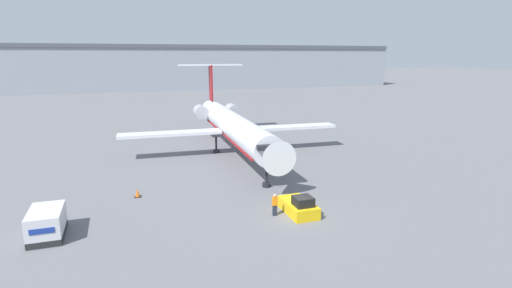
# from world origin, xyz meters

# --- Properties ---
(ground_plane) EXTENTS (600.00, 600.00, 0.00)m
(ground_plane) POSITION_xyz_m (0.00, 0.00, 0.00)
(ground_plane) COLOR slate
(terminal_building) EXTENTS (180.00, 16.80, 15.50)m
(terminal_building) POSITION_xyz_m (0.00, 120.00, 7.78)
(terminal_building) COLOR #8C939E
(terminal_building) RESTS_ON ground
(airplane_main) EXTENTS (27.36, 32.89, 10.62)m
(airplane_main) POSITION_xyz_m (0.75, 20.98, 3.60)
(airplane_main) COLOR silver
(airplane_main) RESTS_ON ground
(pushback_tug) EXTENTS (1.97, 3.83, 1.61)m
(pushback_tug) POSITION_xyz_m (0.28, 0.64, 0.58)
(pushback_tug) COLOR yellow
(pushback_tug) RESTS_ON ground
(luggage_cart) EXTENTS (2.10, 3.58, 1.94)m
(luggage_cart) POSITION_xyz_m (-17.51, 2.38, 0.97)
(luggage_cart) COLOR #232326
(luggage_cart) RESTS_ON ground
(worker_near_tug) EXTENTS (0.40, 0.24, 1.73)m
(worker_near_tug) POSITION_xyz_m (-1.64, 0.83, 0.91)
(worker_near_tug) COLOR #232838
(worker_near_tug) RESTS_ON ground
(traffic_cone_left) EXTENTS (0.55, 0.55, 0.71)m
(traffic_cone_left) POSITION_xyz_m (-11.38, 8.50, 0.34)
(traffic_cone_left) COLOR black
(traffic_cone_left) RESTS_ON ground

